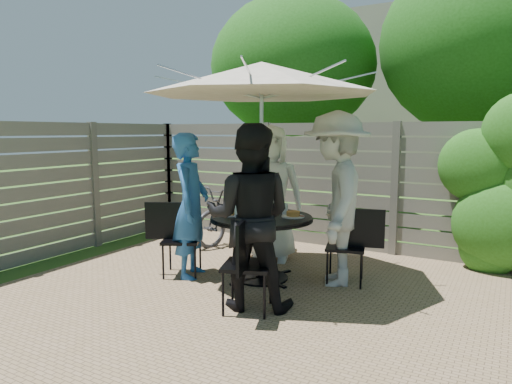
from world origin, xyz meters
The scene contains 22 objects.
backyard_envelope centered at (0.09, 10.29, 2.61)m, with size 60.00×60.00×5.00m.
patio_table centered at (-1.07, 1.17, 0.53)m, with size 1.49×1.49×0.75m.
umbrella centered at (-1.07, 1.17, 2.29)m, with size 3.29×3.29×2.47m.
chair_back centered at (-1.41, 2.07, 0.28)m, with size 0.59×0.71×0.93m.
person_back centered at (-1.36, 1.94, 0.90)m, with size 0.88×0.57×1.80m, color white.
chair_left centered at (-1.97, 0.82, 0.27)m, with size 0.68×0.58×0.89m.
person_left centered at (-1.84, 0.87, 0.85)m, with size 0.62×0.41×1.70m, color #2660A8.
chair_front centered at (-0.72, 0.27, 0.28)m, with size 0.57×0.71×0.93m.
person_front centered at (-0.77, 0.39, 0.89)m, with size 0.87×0.68×1.79m, color black.
chair_right centered at (-0.17, 1.51, 0.26)m, with size 0.66×0.51×0.87m.
person_right centered at (-0.29, 1.47, 0.97)m, with size 1.25×0.72×1.94m, color #B4B3AF.
plate_back centered at (-1.20, 1.50, 0.78)m, with size 0.26×0.26×0.06m.
plate_left centered at (-1.40, 1.04, 0.78)m, with size 0.26×0.26×0.06m.
plate_front centered at (-0.94, 0.83, 0.78)m, with size 0.26×0.26×0.06m.
plate_right centered at (-0.73, 1.30, 0.78)m, with size 0.26×0.26×0.06m.
glass_back centered at (-1.26, 1.37, 0.82)m, with size 0.07×0.07×0.14m, color silver.
glass_left centered at (-1.27, 0.98, 0.82)m, with size 0.07×0.07×0.14m, color silver.
glass_front centered at (-0.87, 0.96, 0.82)m, with size 0.07×0.07×0.14m, color silver.
glass_right centered at (-0.86, 1.36, 0.82)m, with size 0.07×0.07×0.14m, color silver.
syrup_jug centered at (-1.14, 1.19, 0.83)m, with size 0.09×0.09×0.16m, color #59280C.
coffee_cup centered at (-1.05, 1.41, 0.81)m, with size 0.08×0.08×0.12m, color #C6B293.
bicycle centered at (-2.28, 2.60, 0.45)m, with size 0.59×1.71×0.90m, color #333338.
Camera 1 is at (1.42, -3.30, 1.71)m, focal length 32.00 mm.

